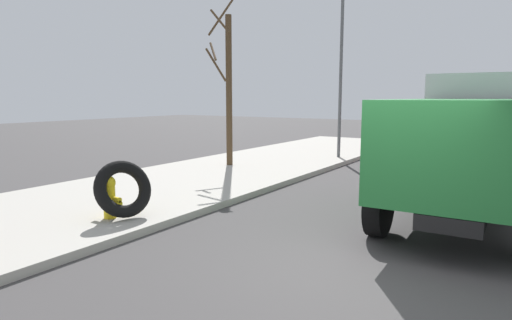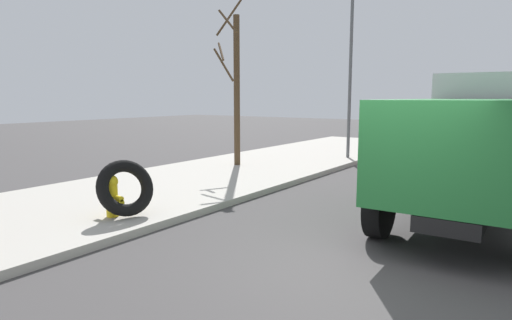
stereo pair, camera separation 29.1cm
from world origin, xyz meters
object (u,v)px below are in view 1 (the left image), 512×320
at_px(bare_tree, 228,85).
at_px(dump_truck_green, 474,137).
at_px(loose_tire, 123,189).
at_px(fire_hydrant, 110,196).
at_px(street_light_pole, 341,72).
at_px(dump_truck_blue, 490,111).

bearing_deg(bare_tree, dump_truck_green, -103.20).
bearing_deg(loose_tire, fire_hydrant, 130.57).
relative_size(bare_tree, street_light_pole, 0.86).
distance_m(bare_tree, street_light_pole, 4.63).
bearing_deg(loose_tire, dump_truck_green, -50.13).
xyz_separation_m(dump_truck_blue, street_light_pole, (-14.06, 3.96, 1.78)).
bearing_deg(bare_tree, street_light_pole, -31.44).
xyz_separation_m(loose_tire, dump_truck_blue, (24.35, -4.14, 0.90)).
relative_size(loose_tire, bare_tree, 0.20).
relative_size(dump_truck_blue, street_light_pole, 1.09).
distance_m(loose_tire, dump_truck_green, 7.17).
bearing_deg(street_light_pole, fire_hydrant, 177.93).
relative_size(dump_truck_green, dump_truck_blue, 1.01).
bearing_deg(street_light_pole, loose_tire, 178.98).
relative_size(dump_truck_green, street_light_pole, 1.09).
height_order(fire_hydrant, dump_truck_blue, dump_truck_blue).
height_order(dump_truck_green, dump_truck_blue, same).
relative_size(dump_truck_blue, bare_tree, 1.26).
bearing_deg(fire_hydrant, street_light_pole, -2.07).
bearing_deg(bare_tree, dump_truck_blue, -19.46).
height_order(dump_truck_green, bare_tree, bare_tree).
bearing_deg(street_light_pole, dump_truck_blue, -15.71).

